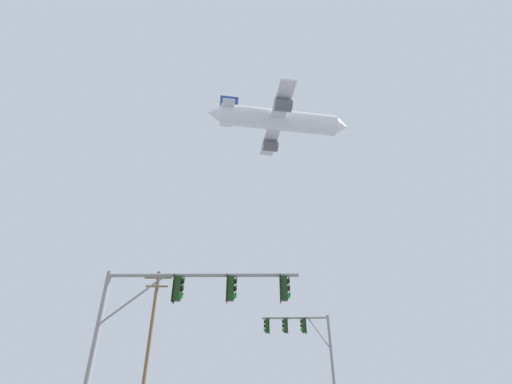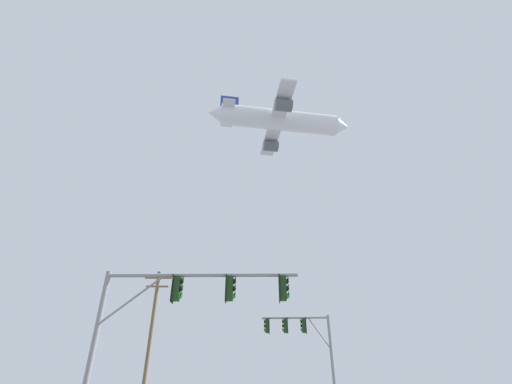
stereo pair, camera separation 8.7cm
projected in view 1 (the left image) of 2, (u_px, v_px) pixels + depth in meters
signal_pole_near at (184, 303)px, 13.38m from camera, size 7.54×0.60×5.64m
signal_pole_far at (303, 338)px, 23.92m from camera, size 4.65×0.65×6.20m
utility_pole at (150, 334)px, 26.86m from camera, size 2.20×0.28×10.22m
airplane at (279, 121)px, 52.78m from camera, size 21.41×16.54×5.83m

